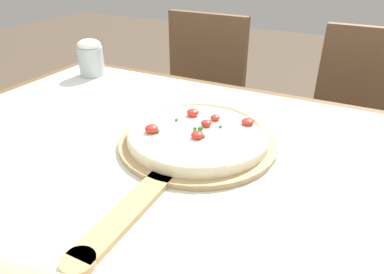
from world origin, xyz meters
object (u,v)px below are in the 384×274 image
at_px(pizza_peel, 193,146).
at_px(chair_right, 357,132).
at_px(chair_left, 197,101).
at_px(pizza, 198,133).
at_px(flour_cup, 91,57).

relative_size(pizza_peel, chair_right, 0.65).
height_order(pizza_peel, chair_left, chair_left).
xyz_separation_m(pizza, chair_left, (-0.35, 0.72, -0.26)).
bearing_deg(chair_left, flour_cup, -107.96).
bearing_deg(pizza_peel, chair_right, 66.16).
distance_m(chair_right, flour_cup, 1.02).
bearing_deg(chair_right, pizza_peel, -111.45).
bearing_deg(flour_cup, chair_left, 69.36).
distance_m(chair_left, flour_cup, 0.58).
distance_m(pizza_peel, flour_cup, 0.60).
relative_size(chair_left, flour_cup, 7.32).
bearing_deg(pizza, flour_cup, 153.63).
relative_size(chair_right, flour_cup, 7.32).
height_order(pizza_peel, flour_cup, flour_cup).
bearing_deg(pizza_peel, pizza, 90.41).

